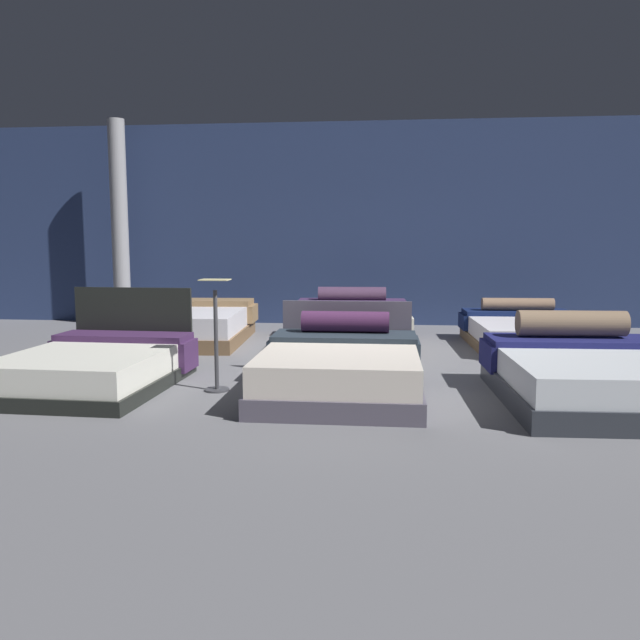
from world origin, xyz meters
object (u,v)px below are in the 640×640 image
object	(u,v)px
bed_3	(193,325)
bed_5	(528,332)
bed_1	(341,368)
bed_4	(351,325)
support_pillar	(120,224)
price_sign	(216,348)
bed_0	(97,366)
bed_2	(593,375)

from	to	relation	value
bed_3	bed_5	distance (m)	4.76
bed_1	bed_5	size ratio (longest dim) A/B	0.92
bed_4	bed_5	size ratio (longest dim) A/B	0.97
bed_3	support_pillar	xyz separation A→B (m)	(-1.76, 1.62, 1.50)
bed_1	price_sign	bearing A→B (deg)	-178.55
bed_1	bed_5	world-z (taller)	bed_1
bed_0	bed_2	distance (m)	4.76
price_sign	bed_5	bearing A→B (deg)	39.35
bed_1	support_pillar	size ratio (longest dim) A/B	0.57
bed_0	support_pillar	size ratio (longest dim) A/B	0.57
bed_2	bed_3	bearing A→B (deg)	145.35
bed_1	support_pillar	xyz separation A→B (m)	(-4.12, 4.53, 1.50)
bed_0	bed_3	bearing A→B (deg)	90.09
bed_0	bed_5	xyz separation A→B (m)	(4.85, 2.93, -0.01)
bed_3	bed_5	bearing A→B (deg)	-2.83
bed_0	bed_1	size ratio (longest dim) A/B	0.99
bed_1	bed_2	world-z (taller)	bed_1
bed_5	support_pillar	bearing A→B (deg)	164.26
bed_5	bed_4	bearing A→B (deg)	177.35
bed_0	bed_3	xyz separation A→B (m)	(0.09, 2.91, 0.03)
bed_2	bed_3	world-z (taller)	bed_2
bed_4	support_pillar	distance (m)	4.60
bed_4	price_sign	xyz separation A→B (m)	(-1.16, -2.99, 0.16)
bed_0	price_sign	size ratio (longest dim) A/B	1.82
bed_4	price_sign	size ratio (longest dim) A/B	1.94
bed_4	bed_5	distance (m)	2.45
bed_3	bed_4	size ratio (longest dim) A/B	1.05
bed_2	bed_5	world-z (taller)	bed_2
bed_3	price_sign	distance (m)	3.16
bed_2	bed_3	distance (m)	5.55
bed_1	bed_2	distance (m)	2.31
bed_3	bed_5	size ratio (longest dim) A/B	1.02
bed_4	support_pillar	size ratio (longest dim) A/B	0.61
bed_2	price_sign	bearing A→B (deg)	177.11
bed_2	price_sign	size ratio (longest dim) A/B	1.95
bed_2	price_sign	xyz separation A→B (m)	(-3.52, 0.06, 0.18)
bed_0	price_sign	bearing A→B (deg)	0.47
bed_0	bed_1	bearing A→B (deg)	1.90
bed_1	price_sign	size ratio (longest dim) A/B	1.83
bed_1	bed_4	distance (m)	2.96
bed_4	bed_5	bearing A→B (deg)	-3.11
bed_1	bed_5	xyz separation A→B (m)	(2.40, 2.93, -0.04)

